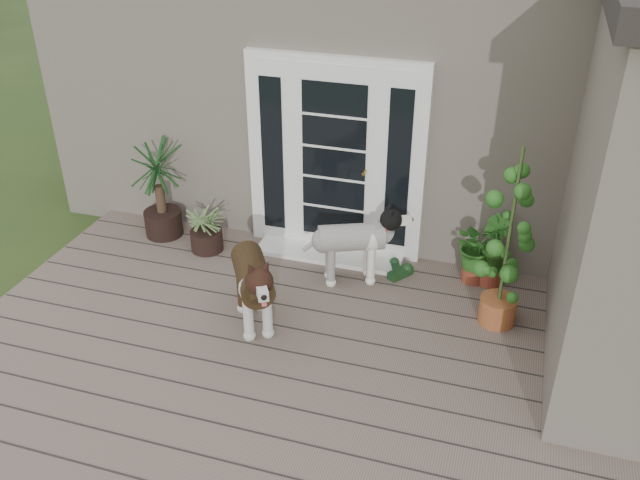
% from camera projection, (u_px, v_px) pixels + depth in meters
% --- Properties ---
extents(deck, '(6.20, 4.60, 0.12)m').
position_uv_depth(deck, '(284.00, 382.00, 5.79)').
color(deck, '#6B5B4C').
rests_on(deck, ground).
extents(house_main, '(7.40, 4.00, 3.10)m').
position_uv_depth(house_main, '(396.00, 73.00, 8.55)').
color(house_main, '#665E54').
rests_on(house_main, ground).
extents(door_unit, '(1.90, 0.14, 2.15)m').
position_uv_depth(door_unit, '(335.00, 159.00, 7.09)').
color(door_unit, white).
rests_on(door_unit, deck).
extents(door_step, '(1.60, 0.40, 0.05)m').
position_uv_depth(door_step, '(329.00, 254.00, 7.45)').
color(door_step, white).
rests_on(door_step, deck).
extents(brindle_dog, '(0.85, 1.04, 0.80)m').
position_uv_depth(brindle_dog, '(253.00, 288.00, 6.21)').
color(brindle_dog, '#3C2A16').
rests_on(brindle_dog, deck).
extents(white_dog, '(0.97, 0.70, 0.74)m').
position_uv_depth(white_dog, '(351.00, 249.00, 6.87)').
color(white_dog, beige).
rests_on(white_dog, deck).
extents(spider_plant, '(0.70, 0.70, 0.63)m').
position_uv_depth(spider_plant, '(205.00, 224.00, 7.43)').
color(spider_plant, '#8FA767').
rests_on(spider_plant, deck).
extents(yucca, '(0.99, 0.99, 1.17)m').
position_uv_depth(yucca, '(159.00, 188.00, 7.60)').
color(yucca, black).
rests_on(yucca, deck).
extents(herb_a, '(0.65, 0.65, 0.60)m').
position_uv_depth(herb_a, '(476.00, 255.00, 6.90)').
color(herb_a, '#245E1B').
rests_on(herb_a, deck).
extents(herb_b, '(0.48, 0.48, 0.53)m').
position_uv_depth(herb_b, '(491.00, 260.00, 6.89)').
color(herb_b, '#18541C').
rests_on(herb_b, deck).
extents(herb_c, '(0.36, 0.36, 0.50)m').
position_uv_depth(herb_c, '(576.00, 274.00, 6.68)').
color(herb_c, '#17511C').
rests_on(herb_c, deck).
extents(sapling, '(0.71, 0.71, 1.83)m').
position_uv_depth(sapling, '(509.00, 237.00, 5.98)').
color(sapling, '#265919').
rests_on(sapling, deck).
extents(clog_left, '(0.21, 0.30, 0.08)m').
position_uv_depth(clog_left, '(395.00, 267.00, 7.19)').
color(clog_left, '#15361B').
rests_on(clog_left, deck).
extents(clog_right, '(0.31, 0.36, 0.10)m').
position_uv_depth(clog_right, '(400.00, 272.00, 7.09)').
color(clog_right, '#163717').
rests_on(clog_right, deck).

